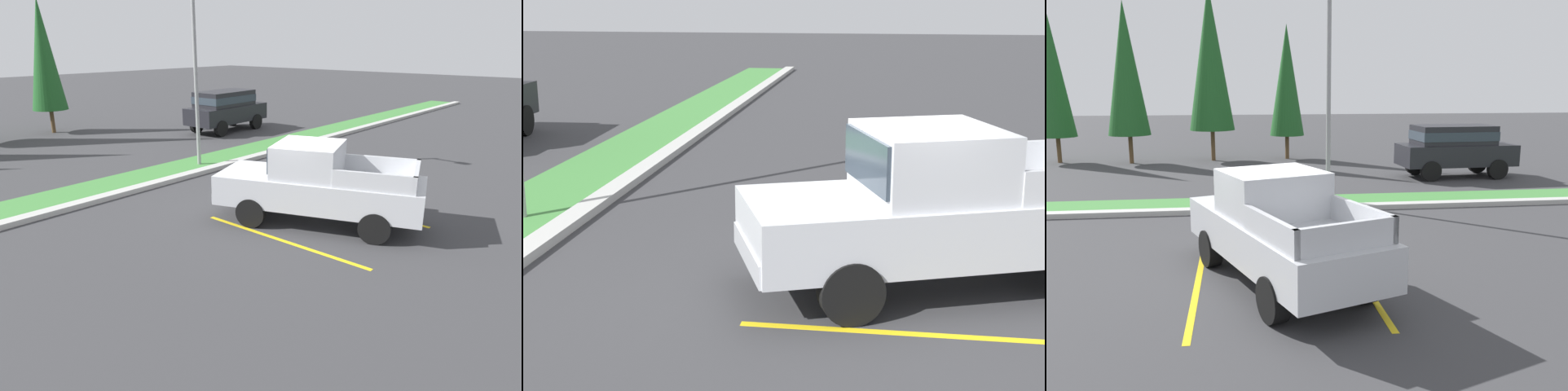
# 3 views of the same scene
# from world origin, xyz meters

# --- Properties ---
(ground_plane) EXTENTS (120.00, 120.00, 0.00)m
(ground_plane) POSITION_xyz_m (0.00, 0.00, 0.00)
(ground_plane) COLOR #38383A
(parking_line_near) EXTENTS (0.12, 4.80, 0.01)m
(parking_line_near) POSITION_xyz_m (-1.38, -0.94, 0.00)
(parking_line_near) COLOR yellow
(parking_line_near) RESTS_ON ground
(parking_line_far) EXTENTS (0.12, 4.80, 0.01)m
(parking_line_far) POSITION_xyz_m (1.72, -0.94, 0.00)
(parking_line_far) COLOR yellow
(parking_line_far) RESTS_ON ground
(curb_strip) EXTENTS (56.00, 0.40, 0.15)m
(curb_strip) POSITION_xyz_m (0.00, 5.00, 0.07)
(curb_strip) COLOR #B2B2AD
(curb_strip) RESTS_ON ground
(grass_median) EXTENTS (56.00, 1.80, 0.06)m
(grass_median) POSITION_xyz_m (0.00, 6.10, 0.03)
(grass_median) COLOR #42843D
(grass_median) RESTS_ON ground
(pickup_truck_main) EXTENTS (3.61, 5.55, 2.10)m
(pickup_truck_main) POSITION_xyz_m (0.16, -0.89, 1.04)
(pickup_truck_main) COLOR black
(pickup_truck_main) RESTS_ON ground
(suv_distant) EXTENTS (4.68, 2.13, 2.10)m
(suv_distant) POSITION_xyz_m (8.17, 10.27, 1.24)
(suv_distant) COLOR black
(suv_distant) RESTS_ON ground
(street_light) EXTENTS (0.24, 1.49, 7.23)m
(street_light) POSITION_xyz_m (2.24, 5.75, 4.17)
(street_light) COLOR gray
(street_light) RESTS_ON ground
(cypress_tree_leftmost) EXTENTS (1.80, 1.80, 6.92)m
(cypress_tree_leftmost) POSITION_xyz_m (-9.08, 16.73, 4.07)
(cypress_tree_leftmost) COLOR brown
(cypress_tree_leftmost) RESTS_ON ground
(cypress_tree_left_inner) EXTENTS (1.95, 1.95, 7.52)m
(cypress_tree_left_inner) POSITION_xyz_m (-5.60, 16.08, 4.43)
(cypress_tree_left_inner) COLOR brown
(cypress_tree_left_inner) RESTS_ON ground
(cypress_tree_center) EXTENTS (2.19, 2.19, 8.42)m
(cypress_tree_center) POSITION_xyz_m (-1.74, 16.59, 4.96)
(cypress_tree_center) COLOR brown
(cypress_tree_center) RESTS_ON ground
(cypress_tree_right_inner) EXTENTS (1.72, 1.72, 6.63)m
(cypress_tree_right_inner) POSITION_xyz_m (1.97, 16.79, 3.90)
(cypress_tree_right_inner) COLOR brown
(cypress_tree_right_inner) RESTS_ON ground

